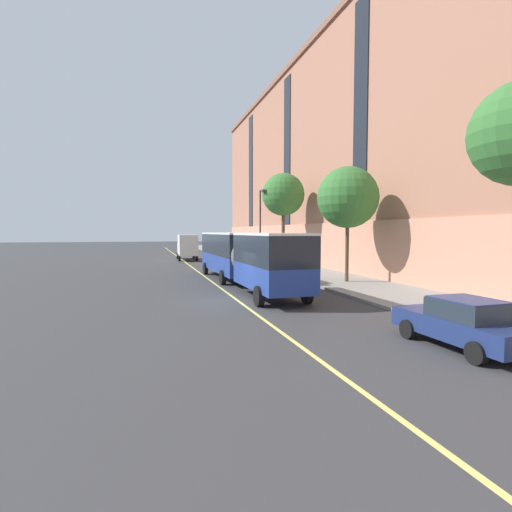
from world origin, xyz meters
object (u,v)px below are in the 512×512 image
box_truck (187,246)px  street_lamp (261,220)px  parked_car_green_4 (222,254)px  street_tree_far_uptown (283,195)px  city_bus (243,255)px  street_tree_mid_block (348,198)px  fire_hydrant (261,263)px  parked_car_black_2 (234,257)px  parked_car_green_0 (290,273)px  parked_car_navy_1 (463,323)px

box_truck → street_lamp: size_ratio=0.93×
parked_car_green_4 → street_tree_far_uptown: bearing=-70.2°
box_truck → street_tree_far_uptown: size_ratio=0.76×
parked_car_green_4 → street_lamp: 11.77m
city_bus → street_tree_mid_block: (7.14, -1.12, 3.87)m
street_tree_far_uptown → fire_hydrant: street_tree_far_uptown is taller
parked_car_green_4 → box_truck: box_truck is taller
city_bus → parked_car_black_2: city_bus is taller
city_bus → fire_hydrant: 12.98m
parked_car_green_4 → street_tree_mid_block: 25.38m
parked_car_black_2 → street_lamp: 6.49m
parked_car_green_0 → parked_car_green_4: bearing=90.6°
street_tree_mid_block → street_lamp: size_ratio=1.04×
street_tree_mid_block → street_lamp: 13.82m
city_bus → parked_car_green_4: size_ratio=4.07×
city_bus → street_lamp: bearing=68.4°
street_lamp → box_truck: bearing=116.4°
city_bus → parked_car_green_4: bearing=82.6°
box_truck → fire_hydrant: box_truck is taller
street_tree_far_uptown → parked_car_green_0: bearing=-107.5°
parked_car_navy_1 → box_truck: box_truck is taller
parked_car_navy_1 → parked_car_green_4: same height
parked_car_green_4 → fire_hydrant: bearing=-81.0°
parked_car_black_2 → box_truck: 8.58m
parked_car_green_4 → street_tree_far_uptown: (4.10, -11.42, 6.48)m
fire_hydrant → street_tree_mid_block: bearing=-80.0°
parked_car_green_4 → fire_hydrant: size_ratio=6.25×
parked_car_green_0 → street_tree_mid_block: street_tree_mid_block is taller
parked_car_green_0 → parked_car_navy_1: size_ratio=1.04×
parked_car_black_2 → street_tree_far_uptown: 9.27m
parked_car_green_0 → box_truck: (-4.38, 24.94, 1.01)m
parked_car_green_0 → parked_car_navy_1: 15.69m
parked_car_black_2 → street_tree_mid_block: (3.90, -18.46, 5.14)m
parked_car_navy_1 → street_lamp: 28.77m
city_bus → street_tree_mid_block: size_ratio=2.32×
parked_car_green_0 → city_bus: bearing=175.4°
parked_car_green_4 → street_tree_far_uptown: size_ratio=0.49×
box_truck → fire_hydrant: size_ratio=9.78×
city_bus → parked_car_black_2: bearing=79.4°
parked_car_green_4 → street_tree_far_uptown: 13.75m
city_bus → box_truck: size_ratio=2.60×
box_truck → fire_hydrant: bearing=-65.0°
box_truck → city_bus: bearing=-87.4°
city_bus → parked_car_navy_1: 16.29m
city_bus → parked_car_navy_1: bearing=-79.2°
parked_car_black_2 → street_tree_mid_block: 19.55m
parked_car_black_2 → box_truck: (-4.34, 7.33, 1.01)m
parked_car_green_4 → city_bus: bearing=-97.4°
parked_car_green_4 → street_tree_mid_block: bearing=-80.5°
city_bus → street_lamp: 13.69m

